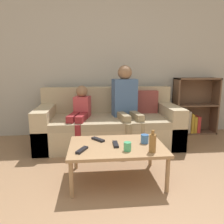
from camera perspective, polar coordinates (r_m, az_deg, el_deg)
wall_back at (r=3.81m, az=-2.45°, el=13.72°), size 12.00×0.06×2.60m
couch at (r=3.36m, az=-0.75°, el=-3.48°), size 2.09×0.92×0.84m
bookshelf at (r=4.13m, az=20.02°, el=0.19°), size 0.75×0.28×0.98m
coffee_table at (r=2.27m, az=1.23°, el=-9.42°), size 0.97×0.67×0.38m
person_adult at (r=3.23m, az=3.73°, el=3.14°), size 0.42×0.67×1.19m
person_child at (r=3.16m, az=-8.45°, el=-0.27°), size 0.35×0.66×0.90m
cup_near at (r=2.10m, az=4.06°, el=-8.98°), size 0.07×0.07×0.09m
cup_far at (r=2.33m, az=8.54°, el=-6.95°), size 0.08×0.08×0.09m
tv_remote_0 at (r=2.12m, az=-7.86°, el=-9.81°), size 0.12×0.17×0.02m
tv_remote_1 at (r=2.40m, az=-3.67°, el=-7.16°), size 0.15×0.16×0.02m
tv_remote_2 at (r=2.25m, az=0.95°, el=-8.40°), size 0.05×0.17×0.02m
bottle at (r=2.09m, az=10.55°, el=-7.94°), size 0.07×0.07×0.21m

